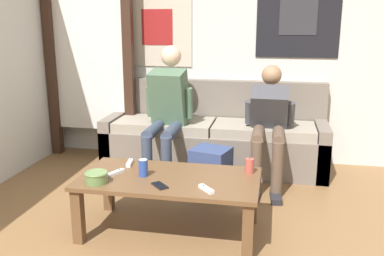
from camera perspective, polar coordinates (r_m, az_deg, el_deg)
name	(u,v)px	position (r m, az deg, el deg)	size (l,w,h in m)	color
wall_back	(230,42)	(4.63, 5.13, 11.39)	(10.00, 0.07, 2.55)	silver
door_frame	(89,49)	(4.82, -13.59, 10.23)	(1.00, 0.10, 2.15)	#382319
couch	(214,139)	(4.47, 2.99, -1.45)	(2.27, 0.69, 0.88)	#70665B
coffee_table	(169,185)	(3.08, -3.02, -7.66)	(1.27, 0.66, 0.42)	brown
person_seated_adult	(167,108)	(4.12, -3.40, 2.70)	(0.47, 0.87, 1.26)	#384256
person_seated_teen	(269,120)	(4.03, 10.25, 1.05)	(0.47, 0.95, 1.08)	brown
backpack	(210,173)	(3.75, 2.43, -6.06)	(0.37, 0.37, 0.43)	navy
ceramic_bowl	(96,177)	(3.00, -12.63, -6.36)	(0.16, 0.16, 0.08)	#607F47
pillar_candle	(249,166)	(3.14, 7.67, -5.02)	(0.06, 0.06, 0.12)	#B24C42
drink_can_blue	(143,168)	(3.06, -6.52, -5.29)	(0.07, 0.07, 0.12)	#28479E
game_controller_near_left	(116,173)	(3.14, -10.08, -5.89)	(0.09, 0.15, 0.03)	white
game_controller_near_right	(206,189)	(2.81, 1.92, -8.13)	(0.12, 0.13, 0.03)	white
game_controller_far_center	(130,163)	(3.33, -8.32, -4.63)	(0.06, 0.15, 0.03)	white
cell_phone	(160,185)	(2.89, -4.32, -7.65)	(0.14, 0.14, 0.01)	black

